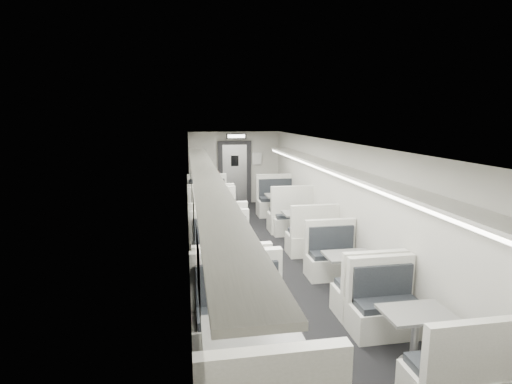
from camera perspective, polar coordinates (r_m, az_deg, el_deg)
name	(u,v)px	position (r m, az deg, el deg)	size (l,w,h in m)	color
room	(273,208)	(7.54, 2.38, -2.27)	(3.24, 12.24, 2.64)	black
booth_left_a	(210,210)	(10.84, -6.64, -2.55)	(1.14, 2.31, 1.24)	white
booth_left_b	(215,229)	(9.03, -5.93, -5.22)	(1.15, 2.34, 1.25)	white
booth_left_c	(226,271)	(6.70, -4.38, -11.19)	(1.10, 2.22, 1.19)	white
booth_left_d	(250,363)	(4.43, -0.83, -23.26)	(1.16, 2.35, 1.26)	white
booth_right_a	(283,208)	(11.02, 3.84, -2.34)	(1.11, 2.26, 1.21)	white
booth_right_b	(301,227)	(9.33, 6.49, -5.01)	(1.03, 2.08, 1.11)	white
booth_right_c	(348,273)	(6.90, 13.03, -11.26)	(0.96, 1.94, 1.04)	white
booth_right_d	(415,337)	(5.32, 21.72, -18.74)	(0.95, 1.94, 1.04)	white
passenger	(215,199)	(10.27, -5.89, -1.05)	(0.59, 0.39, 1.61)	black
window_a	(190,176)	(10.69, -9.38, 2.30)	(0.02, 1.18, 0.84)	black
window_b	(192,191)	(8.52, -9.19, 0.15)	(0.02, 1.18, 0.84)	black
window_c	(194,216)	(6.37, -8.87, -3.46)	(0.02, 1.18, 0.84)	black
window_d	(198,268)	(4.27, -8.22, -10.67)	(0.02, 1.18, 0.84)	black
luggage_rack_left	(206,174)	(6.95, -7.12, 2.55)	(0.46, 10.40, 0.09)	white
luggage_rack_right	(343,171)	(7.49, 12.27, 2.98)	(0.46, 10.40, 0.09)	white
vestibule_door	(235,173)	(13.33, -3.06, 2.75)	(1.10, 0.13, 2.10)	black
exit_sign	(236,136)	(12.73, -2.85, 7.98)	(0.62, 0.12, 0.16)	black
wall_notice	(257,159)	(13.37, 0.13, 4.78)	(0.32, 0.02, 0.40)	silver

